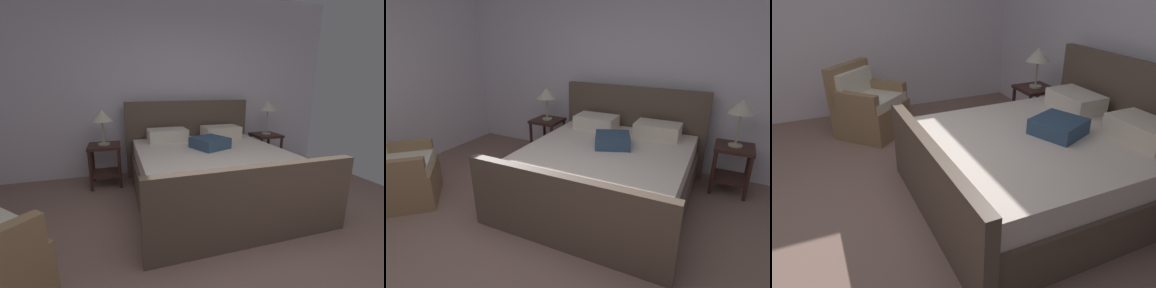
% 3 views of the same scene
% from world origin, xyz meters
% --- Properties ---
extents(ground_plane, '(5.48, 5.83, 0.02)m').
position_xyz_m(ground_plane, '(0.00, 0.00, -0.01)').
color(ground_plane, '#86675C').
extents(wall_back, '(5.60, 0.12, 2.84)m').
position_xyz_m(wall_back, '(0.00, 2.98, 1.42)').
color(wall_back, white).
rests_on(wall_back, ground).
extents(bed, '(2.04, 2.21, 1.18)m').
position_xyz_m(bed, '(0.22, 1.72, 0.35)').
color(bed, brown).
rests_on(bed, ground).
extents(nightstand_right, '(0.44, 0.44, 0.60)m').
position_xyz_m(nightstand_right, '(1.55, 2.53, 0.40)').
color(nightstand_right, '#3B221E').
rests_on(nightstand_right, ground).
extents(table_lamp_right, '(0.30, 0.30, 0.57)m').
position_xyz_m(table_lamp_right, '(1.55, 2.53, 1.07)').
color(table_lamp_right, '#B7B293').
rests_on(table_lamp_right, nightstand_right).
extents(nightstand_left, '(0.44, 0.44, 0.60)m').
position_xyz_m(nightstand_left, '(-1.10, 2.50, 0.40)').
color(nightstand_left, '#3B221E').
rests_on(nightstand_left, ground).
extents(table_lamp_left, '(0.30, 0.30, 0.49)m').
position_xyz_m(table_lamp_left, '(-1.10, 2.50, 1.00)').
color(table_lamp_left, '#B7B293').
rests_on(table_lamp_left, nightstand_left).
extents(armchair, '(1.03, 1.03, 0.90)m').
position_xyz_m(armchair, '(-1.89, 0.49, 0.35)').
color(armchair, '#937250').
rests_on(armchair, ground).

